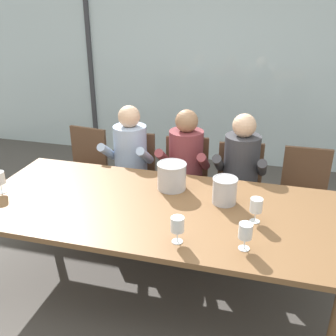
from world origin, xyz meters
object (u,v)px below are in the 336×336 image
Objects in this scene: person_charcoal_jacket at (240,172)px; dining_table at (156,212)px; chair_near_curtain at (84,164)px; wine_glass_center_pour at (245,232)px; ice_bucket_secondary at (172,176)px; wine_glass_by_right_taster at (256,206)px; ice_bucket_primary at (225,190)px; chair_left_of_center at (132,171)px; chair_right_of_center at (240,184)px; person_pale_blue_shirt at (128,160)px; wine_glass_near_bucket at (177,225)px; chair_near_window_right at (304,190)px; person_maroon_top at (184,166)px; chair_center at (186,176)px.

dining_table is at bearing -120.97° from person_charcoal_jacket.
wine_glass_center_pour is (1.76, -1.38, 0.34)m from chair_near_curtain.
dining_table is 1.50m from chair_near_curtain.
wine_glass_by_right_taster is at bearing -26.70° from ice_bucket_secondary.
wine_glass_by_right_taster is (0.24, -0.21, 0.02)m from ice_bucket_primary.
wine_glass_by_right_taster is (1.25, -1.02, 0.34)m from chair_left_of_center.
wine_glass_center_pour is at bearing -91.73° from chair_right_of_center.
person_pale_blue_shirt is at bearing -88.90° from chair_left_of_center.
dining_table is at bearing 123.21° from wine_glass_near_bucket.
ice_bucket_secondary is (-0.49, -0.67, 0.33)m from chair_right_of_center.
chair_right_of_center is at bearing 78.80° from wine_glass_near_bucket.
wine_glass_near_bucket and wine_glass_center_pour have the same top height.
chair_near_window_right is 1.47m from wine_glass_center_pour.
ice_bucket_secondary reaches higher than chair_near_curtain.
chair_near_curtain is 1.81m from ice_bucket_primary.
person_maroon_top is at bearing 92.71° from ice_bucket_secondary.
person_charcoal_jacket reaches higher than ice_bucket_primary.
wine_glass_near_bucket is (-0.27, -1.26, 0.17)m from person_charcoal_jacket.
person_pale_blue_shirt reaches higher than chair_near_window_right.
person_charcoal_jacket reaches higher than ice_bucket_secondary.
chair_near_curtain is at bearing 171.65° from chair_center.
chair_center is 0.22m from person_maroon_top.
chair_near_window_right is 5.14× the size of wine_glass_by_right_taster.
person_pale_blue_shirt is 6.14× the size of ice_bucket_primary.
chair_center is at bearing 14.81° from person_pale_blue_shirt.
chair_near_curtain is 2.26m from wine_glass_center_pour.
chair_near_curtain is 5.14× the size of wine_glass_center_pour.
ice_bucket_primary is (-0.06, -0.80, 0.32)m from chair_right_of_center.
person_pale_blue_shirt is 6.98× the size of wine_glass_near_bucket.
ice_bucket_primary is at bearing 20.48° from dining_table.
person_charcoal_jacket is (-0.58, -0.14, 0.17)m from chair_near_window_right.
wine_glass_by_right_taster is at bearing -41.82° from chair_left_of_center.
person_charcoal_jacket is 0.76m from ice_bucket_secondary.
ice_bucket_primary reaches higher than chair_right_of_center.
person_charcoal_jacket is at bearing 0.27° from person_maroon_top.
chair_near_curtain is 0.74× the size of person_charcoal_jacket.
person_pale_blue_shirt is 6.98× the size of wine_glass_center_pour.
chair_center reaches higher than dining_table.
ice_bucket_secondary reaches higher than wine_glass_by_right_taster.
chair_near_curtain is at bearing 147.70° from ice_bucket_secondary.
person_maroon_top is at bearing 100.94° from wine_glass_near_bucket.
dining_table is 2.96× the size of chair_left_of_center.
wine_glass_near_bucket is 1.00× the size of wine_glass_by_right_taster.
chair_near_window_right is 1.67m from person_pale_blue_shirt.
chair_left_of_center is 1.08m from chair_right_of_center.
wine_glass_by_right_taster is (0.18, -0.89, 0.17)m from person_charcoal_jacket.
chair_left_of_center is at bearing 130.54° from ice_bucket_secondary.
dining_table is 1.51m from chair_near_window_right.
dining_table is 0.86m from person_maroon_top.
person_maroon_top is at bearing -175.01° from chair_right_of_center.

